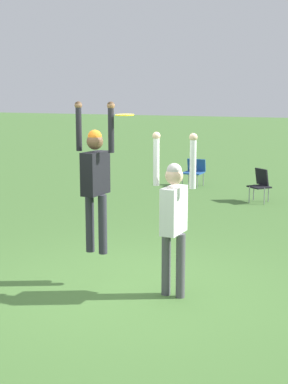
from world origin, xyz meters
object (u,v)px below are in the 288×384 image
Objects in this scene: person_defending at (174,211)px; camping_chair_1 at (260,183)px; person_jumping at (95,174)px; camping_chair_0 at (194,170)px; frisbee at (125,115)px.

camping_chair_1 is (-0.78, 6.82, -0.67)m from person_defending.
camping_chair_0 is (-2.00, 8.34, -1.09)m from person_jumping.
person_jumping is 8.65m from camping_chair_0.
person_defending is 6.89m from camping_chair_1.
camping_chair_1 is at bearing 144.46° from camping_chair_0.
person_defending is at bearing 132.33° from camping_chair_1.
camping_chair_0 is (-2.46, 8.32, -1.90)m from frisbee.
person_defending is (1.17, 0.04, -0.40)m from person_jumping.
person_defending is 8.92m from camping_chair_0.
person_jumping is 6.95m from camping_chair_1.
frisbee is 8.89m from camping_chair_0.
frisbee is 0.32× the size of camping_chair_0.
person_jumping is at bearing -90.00° from person_defending.
person_jumping is 0.93m from frisbee.
camping_chair_1 is (-0.07, 6.84, -1.88)m from frisbee.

